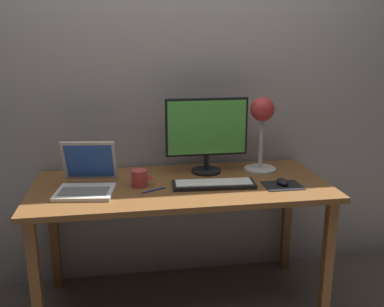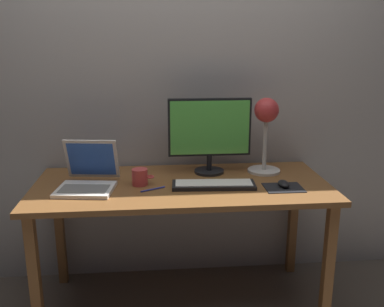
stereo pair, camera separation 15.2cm
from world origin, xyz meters
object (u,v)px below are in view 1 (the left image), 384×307
Objects in this scene: keyboard_main at (214,184)px; mouse at (282,182)px; monitor at (207,131)px; desk_lamp at (262,120)px; pen at (154,190)px; coffee_mug at (140,178)px; laptop at (87,177)px.

keyboard_main is 0.37m from mouse.
desk_lamp is at bearing -2.66° from monitor.
keyboard_main is at bearing -144.75° from desk_lamp.
pen is at bearing 178.35° from mouse.
desk_lamp is at bearing 35.25° from keyboard_main.
mouse is at bearing -7.99° from coffee_mug.
monitor is 0.72m from laptop.
desk_lamp reaches higher than laptop.
laptop is 3.56× the size of mouse.
mouse is (1.03, -0.10, -0.05)m from laptop.
mouse is 0.69× the size of pen.
monitor is at bearing 24.73° from coffee_mug.
monitor is 0.49m from pen.
mouse is at bearing -38.77° from monitor.
mouse is 0.69m from pen.
monitor reaches higher than keyboard_main.
laptop is (-0.67, -0.19, -0.18)m from monitor.
desk_lamp is at bearing 13.11° from coffee_mug.
mouse is 0.76m from coffee_mug.
laptop is at bearing -178.67° from coffee_mug.
keyboard_main reaches higher than pen.
laptop is at bearing -170.04° from desk_lamp.
coffee_mug is 0.12m from pen.
monitor is 0.33m from desk_lamp.
monitor is at bearing 15.81° from laptop.
laptop is 0.35m from pen.
coffee_mug is 0.85× the size of pen.
mouse is at bearing -1.65° from pen.
keyboard_main is at bearing -9.74° from coffee_mug.
pen is at bearing -52.01° from coffee_mug.
laptop is at bearing 166.68° from pen.
laptop is at bearing 174.45° from mouse.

